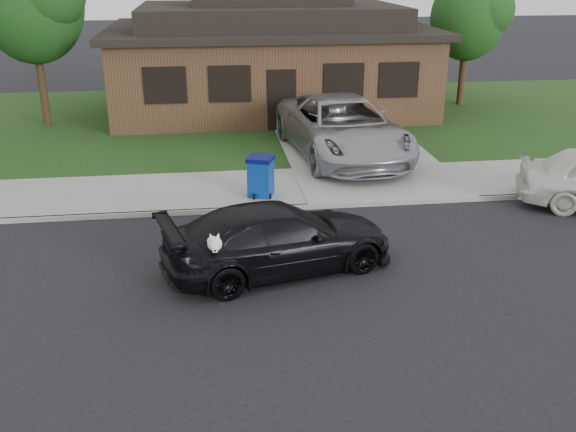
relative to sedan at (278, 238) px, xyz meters
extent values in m
plane|color=black|center=(-2.64, -0.24, -0.68)|extent=(120.00, 120.00, 0.00)
cube|color=gray|center=(-2.64, 4.76, -0.62)|extent=(60.00, 3.00, 0.12)
cube|color=gray|center=(-2.64, 3.26, -0.62)|extent=(60.00, 0.12, 0.12)
cube|color=#193814|center=(-2.64, 12.76, -0.61)|extent=(60.00, 13.00, 0.13)
cube|color=gray|center=(3.36, 9.76, -0.61)|extent=(4.50, 13.00, 0.14)
imported|color=black|center=(0.01, 0.00, 0.00)|extent=(4.98, 3.04, 1.35)
ellipsoid|color=white|center=(-1.26, -0.83, 0.33)|extent=(0.34, 0.40, 0.30)
sphere|color=white|center=(-1.26, -1.06, 0.43)|extent=(0.26, 0.26, 0.26)
cube|color=white|center=(-1.26, -1.19, 0.38)|extent=(0.09, 0.12, 0.08)
sphere|color=black|center=(-1.26, -1.25, 0.38)|extent=(0.04, 0.04, 0.04)
cone|color=white|center=(-1.32, -1.01, 0.56)|extent=(0.11, 0.11, 0.14)
cone|color=white|center=(-1.19, -1.01, 0.56)|extent=(0.11, 0.11, 0.14)
imported|color=#9FA2A6|center=(2.82, 7.29, 0.36)|extent=(3.64, 6.71, 1.78)
cube|color=navy|center=(0.02, 4.06, -0.09)|extent=(0.74, 0.74, 0.94)
cube|color=#060C4D|center=(0.02, 4.06, 0.44)|extent=(0.81, 0.81, 0.10)
cylinder|color=black|center=(-0.19, 3.78, -0.48)|extent=(0.10, 0.16, 0.15)
cylinder|color=black|center=(0.23, 3.78, -0.48)|extent=(0.10, 0.16, 0.15)
cube|color=#422B1C|center=(1.36, 14.76, 0.95)|extent=(12.00, 8.00, 3.00)
cube|color=black|center=(1.36, 14.76, 2.58)|extent=(12.60, 8.60, 0.25)
cube|color=black|center=(1.36, 14.76, 3.10)|extent=(10.00, 6.50, 0.80)
cube|color=black|center=(1.36, 10.73, 0.55)|extent=(1.00, 0.06, 2.10)
cube|color=black|center=(-2.64, 10.73, 1.15)|extent=(1.30, 0.05, 1.10)
cube|color=black|center=(-0.44, 10.73, 1.15)|extent=(1.30, 0.05, 1.10)
cube|color=black|center=(3.56, 10.73, 1.15)|extent=(1.30, 0.05, 1.10)
cube|color=black|center=(5.56, 10.73, 1.15)|extent=(1.30, 0.05, 1.10)
cylinder|color=#332114|center=(-7.14, 12.76, 0.69)|extent=(0.28, 0.28, 2.48)
ellipsoid|color=#143811|center=(-7.14, 12.76, 3.73)|extent=(3.60, 3.60, 4.14)
cylinder|color=#332114|center=(9.36, 14.26, 0.47)|extent=(0.28, 0.28, 2.03)
ellipsoid|color=#143811|center=(9.36, 14.26, 2.98)|extent=(3.00, 3.00, 3.45)
sphere|color=#26591E|center=(9.96, 13.81, 3.28)|extent=(2.10, 2.10, 2.10)
camera|label=1|loc=(-1.31, -11.53, 5.12)|focal=40.00mm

